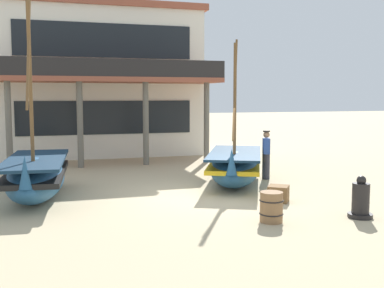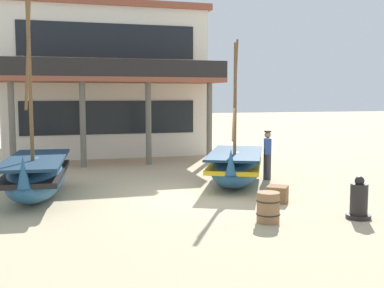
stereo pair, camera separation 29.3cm
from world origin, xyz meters
name	(u,v)px [view 2 (the right image)]	position (x,y,z in m)	size (l,w,h in m)	color
ground_plane	(202,196)	(0.00, 0.00, 0.00)	(120.00, 120.00, 0.00)	tan
fishing_boat_near_left	(236,167)	(1.55, 1.29, 0.59)	(3.16, 4.36, 4.67)	#23517A
fishing_boat_centre_large	(36,175)	(-4.57, 0.98, 0.64)	(1.96, 4.56, 6.35)	#23517A
fisherman_by_hull	(267,155)	(2.95, 1.91, 0.83)	(0.32, 0.41, 1.68)	#33333D
capstan_winch	(359,201)	(2.80, -3.46, 0.41)	(0.58, 0.58, 1.01)	black
wooden_barrel	(268,207)	(0.60, -3.20, 0.35)	(0.56, 0.56, 0.70)	olive
cargo_crate	(277,194)	(1.73, -1.37, 0.22)	(0.53, 0.53, 0.44)	brown
harbor_building_main	(102,82)	(-1.64, 12.18, 3.58)	(9.67, 9.80, 7.15)	silver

